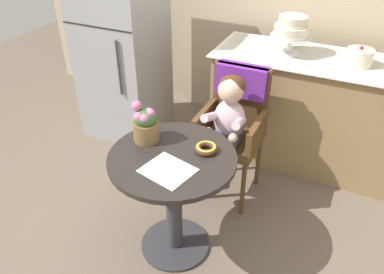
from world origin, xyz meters
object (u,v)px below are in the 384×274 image
wicker_chair (236,112)px  refrigerator (121,42)px  cafe_table (173,185)px  seated_child (228,118)px  round_layer_cake (359,57)px  donut_front (206,148)px  tiered_cake_stand (292,29)px  flower_vase (145,123)px

wicker_chair → refrigerator: bearing=156.8°
cafe_table → seated_child: bearing=79.0°
seated_child → round_layer_cake: bearing=46.1°
donut_front → refrigerator: bearing=140.8°
seated_child → tiered_cake_stand: (0.20, 0.72, 0.41)m
cafe_table → donut_front: (0.15, 0.12, 0.23)m
seated_child → tiered_cake_stand: size_ratio=2.42×
donut_front → round_layer_cake: bearing=61.0°
wicker_chair → donut_front: size_ratio=7.38×
wicker_chair → flower_vase: 0.75m
round_layer_cake → refrigerator: size_ratio=0.11×
donut_front → cafe_table: bearing=-141.0°
cafe_table → refrigerator: bearing=133.7°
cafe_table → wicker_chair: size_ratio=0.75×
donut_front → seated_child: bearing=94.9°
seated_child → flower_vase: size_ratio=2.95×
wicker_chair → seated_child: 0.16m
tiered_cake_stand → flower_vase: bearing=-113.2°
donut_front → round_layer_cake: (0.65, 1.17, 0.22)m
cafe_table → refrigerator: (-1.05, 1.10, 0.34)m
seated_child → round_layer_cake: round_layer_cake is taller
tiered_cake_stand → donut_front: bearing=-97.7°
cafe_table → donut_front: 0.30m
donut_front → wicker_chair: bearing=93.7°
tiered_cake_stand → round_layer_cake: tiered_cake_stand is taller
cafe_table → refrigerator: size_ratio=0.42×
wicker_chair → cafe_table: bearing=-104.3°
seated_child → tiered_cake_stand: bearing=74.7°
flower_vase → round_layer_cake: (1.01, 1.21, 0.13)m
cafe_table → donut_front: bearing=39.0°
cafe_table → tiered_cake_stand: (0.31, 1.30, 0.58)m
cafe_table → flower_vase: 0.40m
flower_vase → round_layer_cake: size_ratio=1.33×
wicker_chair → round_layer_cake: 0.94m
wicker_chair → tiered_cake_stand: 0.75m
donut_front → flower_vase: bearing=-173.7°
wicker_chair → round_layer_cake: round_layer_cake is taller
flower_vase → refrigerator: 1.32m
round_layer_cake → refrigerator: (-1.85, -0.19, -0.11)m
wicker_chair → donut_front: (0.04, -0.61, 0.10)m
donut_front → flower_vase: size_ratio=0.53×
flower_vase → refrigerator: refrigerator is taller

